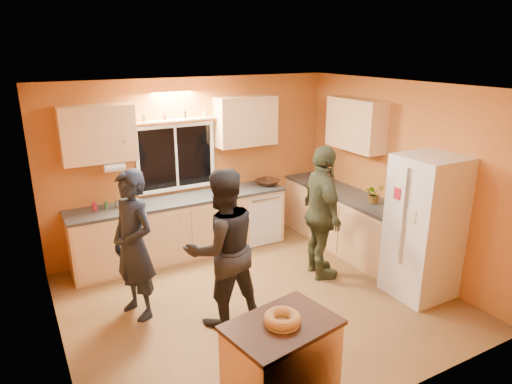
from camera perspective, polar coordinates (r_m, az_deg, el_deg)
ground at (r=5.84m, az=0.35°, el=-13.43°), size 4.50×4.50×0.00m
room_shell at (r=5.59m, az=-0.61°, el=3.21°), size 4.54×4.04×2.61m
back_counter at (r=7.02m, az=-6.36°, el=-3.83°), size 4.23×0.62×0.90m
right_counter at (r=7.03m, az=12.34°, el=-4.10°), size 0.62×1.84×0.90m
refrigerator at (r=5.99m, az=20.32°, el=-4.15°), size 0.72×0.70×1.80m
island at (r=4.12m, az=3.18°, el=-21.07°), size 1.00×0.76×0.88m
bundt_pastry at (r=3.84m, az=3.30°, el=-15.52°), size 0.31×0.31×0.09m
person_left at (r=5.36m, az=-15.05°, el=-6.46°), size 0.61×0.75×1.76m
person_center at (r=5.07m, az=-4.26°, el=-7.02°), size 0.89×0.71×1.81m
person_right at (r=6.11m, az=8.23°, el=-2.64°), size 0.71×1.15×1.82m
mixing_bowl at (r=7.30m, az=1.46°, el=1.23°), size 0.46×0.46×0.09m
utensil_crock at (r=6.56m, az=-15.79°, el=-1.03°), size 0.14×0.14×0.17m
potted_plant at (r=6.64m, az=14.58°, el=-0.18°), size 0.27×0.24×0.28m
red_box at (r=7.34m, az=8.64°, el=1.04°), size 0.19×0.16×0.07m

